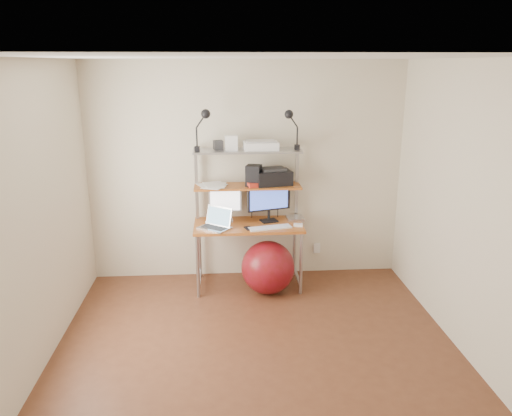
{
  "coord_description": "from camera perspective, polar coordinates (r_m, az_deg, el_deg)",
  "views": [
    {
      "loc": [
        -0.28,
        -3.81,
        2.46
      ],
      "look_at": [
        0.06,
        1.15,
        1.01
      ],
      "focal_mm": 35.0,
      "sensor_mm": 36.0,
      "label": 1
    }
  ],
  "objects": [
    {
      "name": "room",
      "position": [
        4.01,
        0.23,
        -1.31
      ],
      "size": [
        3.6,
        3.6,
        3.6
      ],
      "color": "brown",
      "rests_on": "ground"
    },
    {
      "name": "computer_desk",
      "position": [
        5.53,
        -0.93,
        0.48
      ],
      "size": [
        1.2,
        0.6,
        1.57
      ],
      "color": "#B46A23",
      "rests_on": "ground"
    },
    {
      "name": "wall_outlet",
      "position": [
        6.11,
        6.97,
        -4.58
      ],
      "size": [
        0.08,
        0.01,
        0.12
      ],
      "primitive_type": "cube",
      "color": "white",
      "rests_on": "room"
    },
    {
      "name": "monitor_silver",
      "position": [
        5.61,
        -3.54,
        0.68
      ],
      "size": [
        0.37,
        0.13,
        0.41
      ],
      "rotation": [
        0.0,
        0.0,
        0.0
      ],
      "color": "#BBBCC1",
      "rests_on": "desktop"
    },
    {
      "name": "monitor_black",
      "position": [
        5.57,
        1.49,
        1.0
      ],
      "size": [
        0.49,
        0.2,
        0.5
      ],
      "rotation": [
        0.0,
        0.0,
        0.3
      ],
      "color": "black",
      "rests_on": "desktop"
    },
    {
      "name": "laptop",
      "position": [
        5.42,
        -4.53,
        -1.78
      ],
      "size": [
        0.41,
        0.4,
        0.28
      ],
      "rotation": [
        0.0,
        0.0,
        -0.64
      ],
      "color": "silver",
      "rests_on": "desktop"
    },
    {
      "name": "keyboard",
      "position": [
        5.39,
        1.63,
        -2.26
      ],
      "size": [
        0.48,
        0.23,
        0.01
      ],
      "primitive_type": "cube",
      "rotation": [
        0.0,
        0.0,
        0.22
      ],
      "color": "white",
      "rests_on": "desktop"
    },
    {
      "name": "mouse",
      "position": [
        5.47,
        4.84,
        -1.96
      ],
      "size": [
        0.11,
        0.08,
        0.03
      ],
      "primitive_type": "cube",
      "rotation": [
        0.0,
        0.0,
        -0.18
      ],
      "color": "white",
      "rests_on": "desktop"
    },
    {
      "name": "mac_mini",
      "position": [
        5.69,
        4.49,
        -1.19
      ],
      "size": [
        0.2,
        0.2,
        0.04
      ],
      "primitive_type": "cube",
      "rotation": [
        0.0,
        0.0,
        0.06
      ],
      "color": "silver",
      "rests_on": "desktop"
    },
    {
      "name": "phone",
      "position": [
        5.38,
        -0.85,
        -2.35
      ],
      "size": [
        0.11,
        0.14,
        0.01
      ],
      "primitive_type": "cube",
      "rotation": [
        0.0,
        0.0,
        0.31
      ],
      "color": "black",
      "rests_on": "desktop"
    },
    {
      "name": "printer",
      "position": [
        5.57,
        1.95,
        3.58
      ],
      "size": [
        0.44,
        0.34,
        0.19
      ],
      "rotation": [
        0.0,
        0.0,
        0.19
      ],
      "color": "black",
      "rests_on": "mid_shelf"
    },
    {
      "name": "nas_cube",
      "position": [
        5.51,
        -0.26,
        3.74
      ],
      "size": [
        0.2,
        0.2,
        0.23
      ],
      "primitive_type": "cube",
      "rotation": [
        0.0,
        0.0,
        -0.3
      ],
      "color": "black",
      "rests_on": "mid_shelf"
    },
    {
      "name": "red_box",
      "position": [
        5.48,
        -0.08,
        2.7
      ],
      "size": [
        0.2,
        0.16,
        0.05
      ],
      "primitive_type": "cube",
      "rotation": [
        0.0,
        0.0,
        0.31
      ],
      "color": "red",
      "rests_on": "mid_shelf"
    },
    {
      "name": "scanner",
      "position": [
        5.47,
        0.54,
        7.19
      ],
      "size": [
        0.38,
        0.26,
        0.1
      ],
      "rotation": [
        0.0,
        0.0,
        0.05
      ],
      "color": "white",
      "rests_on": "top_shelf"
    },
    {
      "name": "box_white",
      "position": [
        5.45,
        -2.86,
        7.47
      ],
      "size": [
        0.14,
        0.12,
        0.16
      ],
      "primitive_type": "cube",
      "rotation": [
        0.0,
        0.0,
        0.05
      ],
      "color": "white",
      "rests_on": "top_shelf"
    },
    {
      "name": "box_grey",
      "position": [
        5.49,
        -4.35,
        7.2
      ],
      "size": [
        0.11,
        0.11,
        0.1
      ],
      "primitive_type": "cube",
      "rotation": [
        0.0,
        0.0,
        0.2
      ],
      "color": "#2B2B2D",
      "rests_on": "top_shelf"
    },
    {
      "name": "clip_lamp_left",
      "position": [
        5.32,
        -5.99,
        9.88
      ],
      "size": [
        0.18,
        0.1,
        0.45
      ],
      "color": "black",
      "rests_on": "top_shelf"
    },
    {
      "name": "clip_lamp_right",
      "position": [
        5.43,
        3.98,
        9.92
      ],
      "size": [
        0.17,
        0.1,
        0.43
      ],
      "color": "black",
      "rests_on": "top_shelf"
    },
    {
      "name": "exercise_ball",
      "position": [
        5.53,
        1.37,
        -6.81
      ],
      "size": [
        0.59,
        0.59,
        0.59
      ],
      "primitive_type": "sphere",
      "color": "maroon",
      "rests_on": "floor"
    },
    {
      "name": "paper_stack",
      "position": [
        5.53,
        -4.92,
        2.6
      ],
      "size": [
        0.37,
        0.41,
        0.02
      ],
      "color": "white",
      "rests_on": "mid_shelf"
    }
  ]
}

